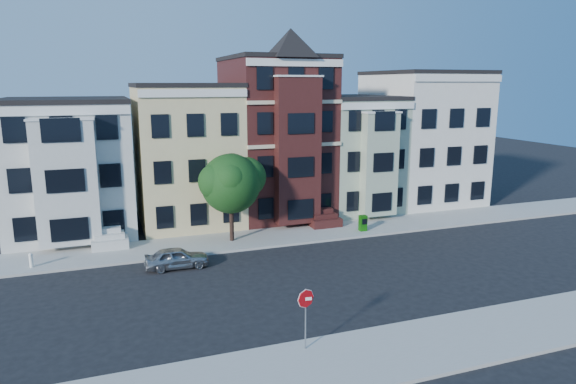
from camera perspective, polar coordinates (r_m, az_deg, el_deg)
name	(u,v)px	position (r m, az deg, el deg)	size (l,w,h in m)	color
ground	(359,274)	(28.76, 7.95, -9.05)	(120.00, 120.00, 0.00)	black
far_sidewalk	(305,234)	(35.61, 1.94, -4.65)	(60.00, 4.00, 0.15)	#9E9B93
near_sidewalk	(452,340)	(22.61, 17.76, -15.43)	(60.00, 4.00, 0.15)	#9E9B93
house_white	(70,168)	(38.65, -23.04, 2.44)	(8.00, 9.00, 9.00)	beige
house_yellow	(186,156)	(38.94, -11.27, 3.98)	(7.00, 9.00, 10.00)	#D9C388
house_brown	(275,139)	(40.45, -1.43, 5.93)	(7.00, 9.00, 12.00)	#391614
house_green	(349,154)	(43.11, 6.82, 4.21)	(6.00, 9.00, 9.00)	#9EAD91
house_cream	(422,139)	(46.55, 14.62, 5.72)	(8.00, 9.00, 11.00)	silver
street_tree	(231,188)	(33.20, -6.37, 0.49)	(6.09, 6.09, 7.09)	#1D4F18
parked_car	(177,258)	(29.89, -12.26, -7.16)	(1.43, 3.55, 1.21)	#9A9CA2
newspaper_box	(363,223)	(36.29, 8.32, -3.44)	(0.49, 0.44, 1.09)	#125E0B
fire_hydrant	(31,262)	(32.40, -26.64, -6.92)	(0.23, 0.23, 0.66)	white
stop_sign	(306,315)	(20.26, 1.96, -13.54)	(0.76, 0.11, 2.78)	#C0080E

